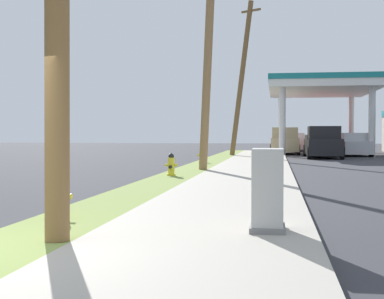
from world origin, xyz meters
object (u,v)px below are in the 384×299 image
Objects in this scene: fire_hydrant_second at (171,166)px; utility_cabinet at (268,193)px; utility_pole_background at (242,78)px; truck_tan_at_forecourt at (285,142)px; truck_black_at_far_bay at (322,143)px; car_silver_by_far_pump at (353,145)px; utility_pole_midground at (208,61)px; truck_red_on_apron at (326,141)px; car_white_by_near_pump at (294,143)px; fire_hydrant_nearest at (60,198)px; fire_hydrant_third at (201,156)px.

utility_cabinet reaches higher than fire_hydrant_second.
utility_cabinet is (2.07, -26.94, -4.41)m from utility_pole_background.
truck_black_at_far_bay is (2.23, -6.69, 0.00)m from truck_tan_at_forecourt.
car_silver_by_far_pump is 4.09m from truck_black_at_far_bay.
fire_hydrant_second is at bearing 108.66° from utility_cabinet.
truck_red_on_apron is (6.66, 24.46, -3.38)m from utility_pole_midground.
car_white_by_near_pump reaches higher than fire_hydrant_second.
fire_hydrant_second is 17.76m from utility_pole_background.
truck_tan_at_forecourt reaches higher than car_silver_by_far_pump.
fire_hydrant_nearest is 33.08m from truck_tan_at_forecourt.
fire_hydrant_nearest is 0.16× the size of car_white_by_near_pump.
car_silver_by_far_pump is 0.85× the size of truck_tan_at_forecourt.
utility_pole_midground reaches higher than utility_cabinet.
truck_tan_at_forecourt reaches higher than fire_hydrant_third.
utility_pole_midground is at bearing -114.06° from car_silver_by_far_pump.
truck_black_at_far_bay is (1.30, -13.89, 0.19)m from car_white_by_near_pump.
utility_cabinet is 0.22× the size of truck_tan_at_forecourt.
fire_hydrant_third is 0.14× the size of truck_black_at_far_bay.
utility_pole_background is at bearing 88.30° from utility_pole_midground.
truck_tan_at_forecourt is (0.76, 33.57, 0.25)m from utility_cabinet.
fire_hydrant_second is (0.14, 9.08, 0.00)m from fire_hydrant_nearest.
car_white_by_near_pump is at bearing 82.61° from truck_tan_at_forecourt.
utility_pole_midground is 1.78× the size of car_silver_by_far_pump.
fire_hydrant_nearest is at bearing -94.61° from utility_pole_midground.
fire_hydrant_third is 9.98m from utility_pole_background.
car_white_by_near_pump is at bearing 125.79° from truck_red_on_apron.
truck_black_at_far_bay is (6.45, 8.66, 0.47)m from fire_hydrant_third.
truck_black_at_far_bay is (6.46, 26.12, 0.47)m from fire_hydrant_nearest.
fire_hydrant_second is at bearing -112.85° from car_silver_by_far_pump.
fire_hydrant_second is 0.08× the size of utility_pole_background.
utility_pole_midground reaches higher than fire_hydrant_third.
truck_black_at_far_bay is at bearing -96.43° from truck_red_on_apron.
utility_pole_background is at bearing 85.80° from fire_hydrant_second.
utility_pole_midground reaches higher than car_silver_by_far_pump.
fire_hydrant_nearest is at bearing -101.79° from truck_red_on_apron.
utility_pole_midground is (0.97, -5.35, 3.85)m from fire_hydrant_third.
utility_cabinet is at bearing -79.07° from utility_pole_midground.
truck_red_on_apron is (6.24, 10.38, -4.17)m from utility_pole_background.
fire_hydrant_nearest is 0.13× the size of truck_red_on_apron.
car_white_by_near_pump is 0.82× the size of truck_red_on_apron.
utility_pole_background reaches higher than car_white_by_near_pump.
truck_tan_at_forecourt is (2.83, 6.63, -4.17)m from utility_pole_background.
truck_black_at_far_bay is at bearing 69.66° from fire_hydrant_second.
fire_hydrant_second is 18.18m from truck_black_at_far_bay.
utility_pole_background is (1.26, 17.10, 4.64)m from fire_hydrant_second.
truck_red_on_apron is (7.63, 36.56, 0.47)m from fire_hydrant_nearest.
utility_cabinet is at bearing -92.38° from car_white_by_near_pump.
utility_pole_background reaches higher than fire_hydrant_nearest.
truck_red_on_apron is 1.03× the size of truck_black_at_far_bay.
truck_black_at_far_bay reaches higher than fire_hydrant_third.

